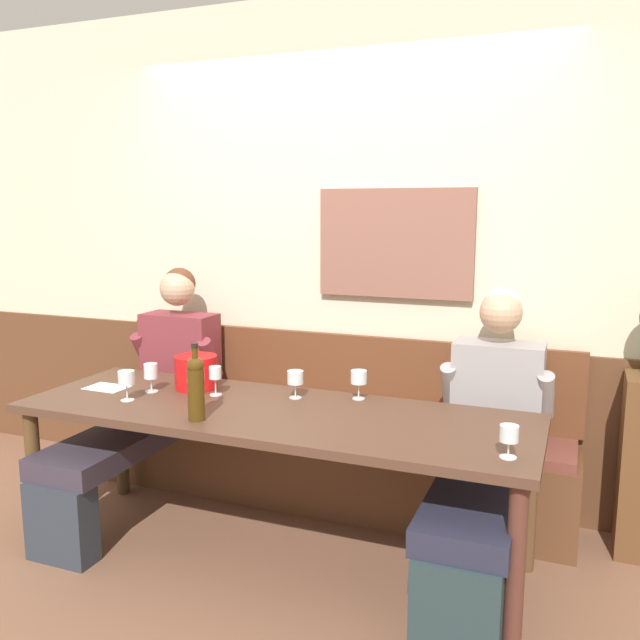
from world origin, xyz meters
TOP-DOWN VIEW (x-y plane):
  - ground_plane at (0.00, 0.00)m, footprint 6.80×6.80m
  - room_wall_back at (0.00, 1.09)m, footprint 6.80×0.12m
  - wood_wainscot_panel at (0.00, 1.04)m, footprint 6.80×0.03m
  - wall_bench at (0.00, 0.83)m, footprint 2.71×0.42m
  - dining_table at (0.00, 0.17)m, footprint 2.41×0.79m
  - person_right_seat at (-0.92, 0.48)m, footprint 0.54×1.22m
  - person_left_seat at (0.94, 0.48)m, footprint 0.54×1.22m
  - ice_bucket at (-0.52, 0.35)m, footprint 0.22×0.22m
  - wine_bottle_amber_mid at (-0.24, -0.09)m, footprint 0.07×0.07m
  - wine_glass_left_end at (-0.36, 0.28)m, footprint 0.06×0.06m
  - wine_glass_near_bucket at (0.32, 0.48)m, footprint 0.08×0.08m
  - wine_glass_center_rear at (-0.71, 0.04)m, footprint 0.08×0.08m
  - wine_glass_right_end at (1.08, -0.05)m, footprint 0.07×0.07m
  - wine_glass_by_bottle at (-0.70, 0.21)m, footprint 0.07×0.07m
  - wine_glass_mid_left at (0.03, 0.38)m, footprint 0.08×0.08m
  - tasting_sheet_left_guest at (-0.96, 0.19)m, footprint 0.21×0.16m

SIDE VIEW (x-z plane):
  - ground_plane at x=0.00m, z-range -0.02..0.00m
  - wall_bench at x=0.00m, z-range -0.19..0.75m
  - wood_wainscot_panel at x=0.00m, z-range 0.00..0.91m
  - person_left_seat at x=0.94m, z-range -0.02..1.25m
  - person_right_seat at x=-0.92m, z-range -0.02..1.28m
  - dining_table at x=0.00m, z-range 0.29..1.02m
  - tasting_sheet_left_guest at x=-0.96m, z-range 0.73..0.73m
  - ice_bucket at x=-0.52m, z-range 0.73..0.90m
  - wine_glass_right_end at x=1.08m, z-range 0.76..0.88m
  - wine_glass_by_bottle at x=-0.70m, z-range 0.76..0.90m
  - wine_glass_mid_left at x=0.03m, z-range 0.76..0.90m
  - wine_glass_near_bucket at x=0.32m, z-range 0.76..0.91m
  - wine_glass_center_rear at x=-0.71m, z-range 0.77..0.91m
  - wine_glass_left_end at x=-0.36m, z-range 0.77..0.91m
  - wine_bottle_amber_mid at x=-0.24m, z-range 0.71..1.06m
  - room_wall_back at x=0.00m, z-range 0.00..2.80m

